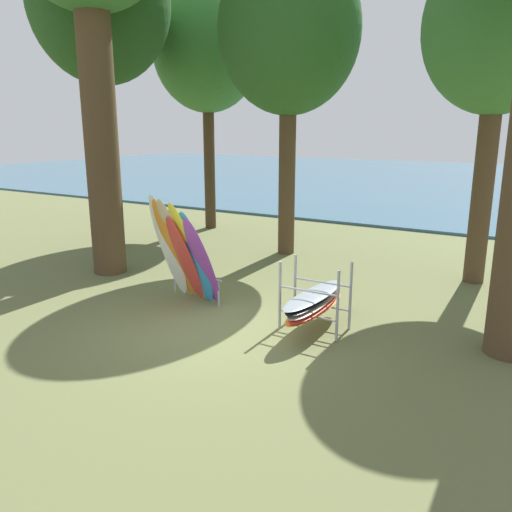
{
  "coord_description": "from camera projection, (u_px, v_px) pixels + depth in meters",
  "views": [
    {
      "loc": [
        5.17,
        -7.07,
        3.56
      ],
      "look_at": [
        0.2,
        1.24,
        1.1
      ],
      "focal_mm": 35.94,
      "sensor_mm": 36.0,
      "label": 1
    }
  ],
  "objects": [
    {
      "name": "board_storage_rack",
      "position": [
        314.0,
        301.0,
        9.15
      ],
      "size": [
        1.15,
        2.13,
        1.25
      ],
      "color": "#9EA0A5",
      "rests_on": "ground"
    },
    {
      "name": "tree_far_right_back",
      "position": [
        500.0,
        29.0,
        10.73
      ],
      "size": [
        3.2,
        3.2,
        7.47
      ],
      "color": "#4C3823",
      "rests_on": "ground"
    },
    {
      "name": "lake_water",
      "position": [
        471.0,
        182.0,
        33.26
      ],
      "size": [
        80.0,
        36.0,
        0.1
      ],
      "primitive_type": "cube",
      "color": "#38607A",
      "rests_on": "ground"
    },
    {
      "name": "ground_plane",
      "position": [
        212.0,
        327.0,
        9.33
      ],
      "size": [
        80.0,
        80.0,
        0.0
      ],
      "primitive_type": "plane",
      "color": "#60663D"
    },
    {
      "name": "tree_mid_behind",
      "position": [
        207.0,
        49.0,
        17.02
      ],
      "size": [
        3.63,
        3.63,
        8.18
      ],
      "color": "#42301E",
      "rests_on": "ground"
    },
    {
      "name": "tree_deep_back",
      "position": [
        100.0,
        2.0,
        13.97
      ],
      "size": [
        3.87,
        3.87,
        9.12
      ],
      "color": "#42301E",
      "rests_on": "ground"
    },
    {
      "name": "leaning_board_pile",
      "position": [
        184.0,
        254.0,
        10.37
      ],
      "size": [
        1.59,
        1.11,
        2.27
      ],
      "color": "white",
      "rests_on": "ground"
    },
    {
      "name": "tree_far_left_back",
      "position": [
        289.0,
        33.0,
        13.38
      ],
      "size": [
        3.76,
        3.76,
        8.16
      ],
      "color": "#4C3823",
      "rests_on": "ground"
    }
  ]
}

